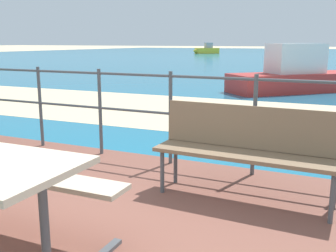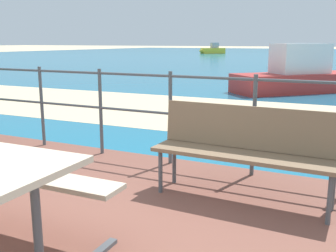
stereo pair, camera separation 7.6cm
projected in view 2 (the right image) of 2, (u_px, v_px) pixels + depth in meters
beach_strip at (249, 116)px, 8.05m from camera, size 54.06×5.02×0.01m
park_bench at (246, 144)px, 3.57m from camera, size 1.68×0.45×0.85m
railing_fence at (170, 108)px, 4.59m from camera, size 5.94×0.04×1.10m
boat_near at (212, 50)px, 48.78m from camera, size 3.00×3.02×1.33m
boat_mid at (308, 76)px, 11.82m from camera, size 4.33×4.32×1.42m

